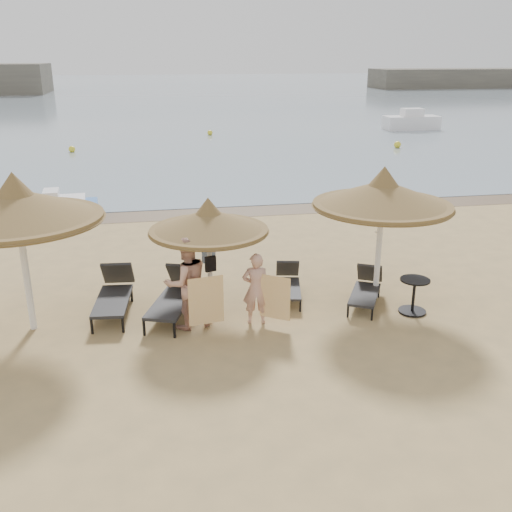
{
  "coord_description": "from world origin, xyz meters",
  "views": [
    {
      "loc": [
        -1.01,
        -10.25,
        5.37
      ],
      "look_at": [
        1.07,
        1.2,
        1.22
      ],
      "focal_mm": 40.0,
      "sensor_mm": 36.0,
      "label": 1
    }
  ],
  "objects_px": {
    "lounger_near_right": "(288,283)",
    "person_right": "(256,283)",
    "palapa_center": "(209,221)",
    "lounger_near_left": "(175,295)",
    "palapa_left": "(16,206)",
    "lounger_far_left": "(114,293)",
    "palapa_right": "(383,195)",
    "pedal_boat": "(64,208)",
    "person_left": "(187,276)",
    "lounger_far_right": "(366,288)",
    "side_table": "(413,297)"
  },
  "relations": [
    {
      "from": "palapa_left",
      "to": "palapa_center",
      "type": "xyz_separation_m",
      "value": [
        3.71,
        0.28,
        -0.58
      ]
    },
    {
      "from": "lounger_far_left",
      "to": "lounger_near_right",
      "type": "distance_m",
      "value": 3.94
    },
    {
      "from": "palapa_left",
      "to": "pedal_boat",
      "type": "distance_m",
      "value": 8.83
    },
    {
      "from": "palapa_right",
      "to": "pedal_boat",
      "type": "distance_m",
      "value": 11.7
    },
    {
      "from": "lounger_far_left",
      "to": "person_right",
      "type": "distance_m",
      "value": 3.21
    },
    {
      "from": "lounger_near_right",
      "to": "person_left",
      "type": "height_order",
      "value": "person_left"
    },
    {
      "from": "lounger_far_left",
      "to": "person_left",
      "type": "height_order",
      "value": "person_left"
    },
    {
      "from": "palapa_center",
      "to": "lounger_near_right",
      "type": "distance_m",
      "value": 2.55
    },
    {
      "from": "person_left",
      "to": "lounger_near_right",
      "type": "bearing_deg",
      "value": -169.74
    },
    {
      "from": "lounger_far_right",
      "to": "person_right",
      "type": "bearing_deg",
      "value": -139.63
    },
    {
      "from": "lounger_near_right",
      "to": "person_right",
      "type": "height_order",
      "value": "person_right"
    },
    {
      "from": "lounger_far_left",
      "to": "palapa_right",
      "type": "bearing_deg",
      "value": 1.41
    },
    {
      "from": "palapa_center",
      "to": "pedal_boat",
      "type": "height_order",
      "value": "palapa_center"
    },
    {
      "from": "palapa_center",
      "to": "side_table",
      "type": "bearing_deg",
      "value": -12.33
    },
    {
      "from": "side_table",
      "to": "pedal_boat",
      "type": "xyz_separation_m",
      "value": [
        -8.5,
        9.2,
        0.01
      ]
    },
    {
      "from": "palapa_left",
      "to": "side_table",
      "type": "xyz_separation_m",
      "value": [
        8.04,
        -0.67,
        -2.24
      ]
    },
    {
      "from": "palapa_right",
      "to": "lounger_near_right",
      "type": "bearing_deg",
      "value": 166.68
    },
    {
      "from": "palapa_right",
      "to": "lounger_near_left",
      "type": "distance_m",
      "value": 5.03
    },
    {
      "from": "palapa_right",
      "to": "lounger_near_right",
      "type": "xyz_separation_m",
      "value": [
        -1.97,
        0.47,
        -2.12
      ]
    },
    {
      "from": "lounger_near_right",
      "to": "person_left",
      "type": "xyz_separation_m",
      "value": [
        -2.4,
        -1.18,
        0.8
      ]
    },
    {
      "from": "lounger_near_left",
      "to": "lounger_near_right",
      "type": "height_order",
      "value": "lounger_near_left"
    },
    {
      "from": "palapa_center",
      "to": "person_right",
      "type": "xyz_separation_m",
      "value": [
        0.86,
        -0.83,
        -1.13
      ]
    },
    {
      "from": "lounger_near_left",
      "to": "pedal_boat",
      "type": "distance_m",
      "value": 8.96
    },
    {
      "from": "lounger_far_left",
      "to": "palapa_left",
      "type": "bearing_deg",
      "value": -154.08
    },
    {
      "from": "person_left",
      "to": "person_right",
      "type": "height_order",
      "value": "person_left"
    },
    {
      "from": "lounger_near_right",
      "to": "side_table",
      "type": "distance_m",
      "value": 2.83
    },
    {
      "from": "lounger_far_left",
      "to": "lounger_far_right",
      "type": "bearing_deg",
      "value": -0.85
    },
    {
      "from": "lounger_far_right",
      "to": "person_right",
      "type": "xyz_separation_m",
      "value": [
        -2.65,
        -0.58,
        0.55
      ]
    },
    {
      "from": "palapa_center",
      "to": "person_left",
      "type": "height_order",
      "value": "palapa_center"
    },
    {
      "from": "lounger_far_right",
      "to": "palapa_right",
      "type": "bearing_deg",
      "value": 60.65
    },
    {
      "from": "lounger_far_left",
      "to": "pedal_boat",
      "type": "distance_m",
      "value": 8.18
    },
    {
      "from": "lounger_near_right",
      "to": "pedal_boat",
      "type": "bearing_deg",
      "value": 139.19
    },
    {
      "from": "palapa_left",
      "to": "lounger_far_left",
      "type": "height_order",
      "value": "palapa_left"
    },
    {
      "from": "lounger_near_right",
      "to": "lounger_far_left",
      "type": "bearing_deg",
      "value": -167.11
    },
    {
      "from": "palapa_center",
      "to": "lounger_near_right",
      "type": "bearing_deg",
      "value": 12.83
    },
    {
      "from": "palapa_center",
      "to": "person_left",
      "type": "distance_m",
      "value": 1.3
    },
    {
      "from": "palapa_left",
      "to": "lounger_near_right",
      "type": "xyz_separation_m",
      "value": [
        5.56,
        0.7,
        -2.28
      ]
    },
    {
      "from": "palapa_center",
      "to": "palapa_right",
      "type": "bearing_deg",
      "value": -0.67
    },
    {
      "from": "lounger_near_right",
      "to": "side_table",
      "type": "xyz_separation_m",
      "value": [
        2.48,
        -1.37,
        0.04
      ]
    },
    {
      "from": "lounger_far_right",
      "to": "side_table",
      "type": "xyz_separation_m",
      "value": [
        0.82,
        -0.7,
        0.02
      ]
    },
    {
      "from": "lounger_near_left",
      "to": "pedal_boat",
      "type": "relative_size",
      "value": 0.97
    },
    {
      "from": "lounger_near_left",
      "to": "person_right",
      "type": "bearing_deg",
      "value": -6.12
    },
    {
      "from": "lounger_near_right",
      "to": "side_table",
      "type": "bearing_deg",
      "value": -17.3
    },
    {
      "from": "lounger_far_right",
      "to": "lounger_near_right",
      "type": "bearing_deg",
      "value": -173.99
    },
    {
      "from": "palapa_right",
      "to": "person_left",
      "type": "distance_m",
      "value": 4.63
    },
    {
      "from": "lounger_far_right",
      "to": "person_right",
      "type": "distance_m",
      "value": 2.77
    },
    {
      "from": "palapa_center",
      "to": "lounger_near_left",
      "type": "height_order",
      "value": "palapa_center"
    },
    {
      "from": "lounger_far_left",
      "to": "lounger_near_left",
      "type": "relative_size",
      "value": 0.96
    },
    {
      "from": "pedal_boat",
      "to": "person_right",
      "type": "bearing_deg",
      "value": -65.65
    },
    {
      "from": "side_table",
      "to": "palapa_center",
      "type": "bearing_deg",
      "value": 167.67
    }
  ]
}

